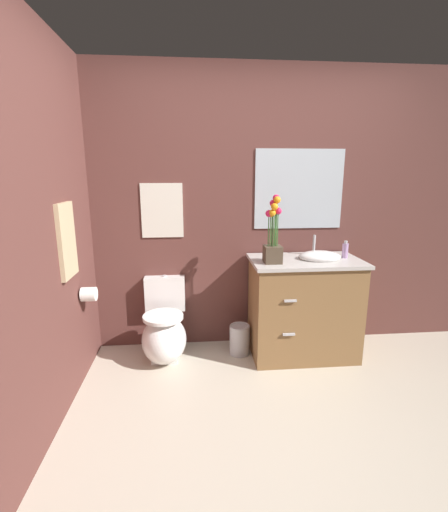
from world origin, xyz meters
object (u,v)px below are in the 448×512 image
object	(u,v)px
wall_poster	(162,211)
toilet_paper_roll	(89,294)
vanity_cabinet	(304,306)
wall_mirror	(299,189)
hanging_towel	(67,241)
toilet	(164,332)
flower_vase	(273,238)
soap_bottle	(345,250)
trash_bin	(240,339)

from	to	relation	value
wall_poster	toilet_paper_roll	bearing A→B (deg)	-139.77
vanity_cabinet	wall_mirror	distance (m)	1.04
vanity_cabinet	hanging_towel	bearing A→B (deg)	-168.62
wall_poster	wall_mirror	xyz separation A→B (m)	(1.22, 0.00, 0.18)
toilet	vanity_cabinet	bearing A→B (deg)	-1.24
flower_vase	soap_bottle	xyz separation A→B (m)	(0.66, 0.11, -0.14)
vanity_cabinet	flower_vase	size ratio (longest dim) A/B	1.92
soap_bottle	toilet_paper_roll	distance (m)	2.15
hanging_towel	toilet_paper_roll	world-z (taller)	hanging_towel
toilet	wall_mirror	size ratio (longest dim) A/B	0.86
vanity_cabinet	wall_mirror	xyz separation A→B (m)	(-0.00, 0.29, 1.00)
toilet	wall_mirror	xyz separation A→B (m)	(1.22, 0.27, 1.21)
wall_poster	toilet_paper_roll	world-z (taller)	wall_poster
wall_poster	hanging_towel	distance (m)	0.91
hanging_towel	toilet_paper_roll	xyz separation A→B (m)	(0.06, 0.20, -0.46)
vanity_cabinet	soap_bottle	world-z (taller)	vanity_cabinet
flower_vase	wall_poster	size ratio (longest dim) A/B	1.17
vanity_cabinet	flower_vase	distance (m)	0.71
flower_vase	hanging_towel	bearing A→B (deg)	-169.43
trash_bin	toilet	bearing A→B (deg)	-178.36
toilet	flower_vase	world-z (taller)	flower_vase
wall_mirror	toilet_paper_roll	distance (m)	1.98
vanity_cabinet	hanging_towel	distance (m)	1.99
vanity_cabinet	trash_bin	size ratio (longest dim) A/B	3.88
vanity_cabinet	toilet_paper_roll	world-z (taller)	vanity_cabinet
soap_bottle	wall_poster	xyz separation A→B (m)	(-1.57, 0.27, 0.33)
flower_vase	trash_bin	world-z (taller)	flower_vase
flower_vase	hanging_towel	world-z (taller)	flower_vase
flower_vase	hanging_towel	size ratio (longest dim) A/B	1.06
toilet	trash_bin	world-z (taller)	toilet
toilet	wall_poster	size ratio (longest dim) A/B	1.46
hanging_towel	toilet_paper_roll	size ratio (longest dim) A/B	4.73
wall_mirror	soap_bottle	bearing A→B (deg)	-37.49
wall_poster	wall_mirror	size ratio (longest dim) A/B	0.59
toilet	trash_bin	bearing A→B (deg)	1.64
flower_vase	wall_poster	bearing A→B (deg)	157.31
wall_mirror	toilet_paper_roll	xyz separation A→B (m)	(-1.77, -0.46, -0.77)
toilet	flower_vase	distance (m)	1.24
soap_bottle	hanging_towel	world-z (taller)	hanging_towel
wall_mirror	hanging_towel	bearing A→B (deg)	-160.06
flower_vase	wall_mirror	bearing A→B (deg)	50.58
flower_vase	wall_poster	xyz separation A→B (m)	(-0.91, 0.38, 0.19)
soap_bottle	trash_bin	world-z (taller)	soap_bottle
vanity_cabinet	soap_bottle	bearing A→B (deg)	4.01
soap_bottle	trash_bin	size ratio (longest dim) A/B	0.55
soap_bottle	hanging_towel	bearing A→B (deg)	-169.78
trash_bin	toilet_paper_roll	distance (m)	1.34
soap_bottle	wall_mirror	xyz separation A→B (m)	(-0.35, 0.27, 0.51)
toilet_paper_roll	soap_bottle	bearing A→B (deg)	5.24
hanging_towel	vanity_cabinet	bearing A→B (deg)	11.38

